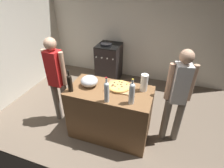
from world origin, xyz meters
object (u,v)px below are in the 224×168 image
Objects in this scene: person_in_stripes at (57,78)px; person_in_red at (178,94)px; wine_bottle_green at (132,92)px; paper_towel_roll at (144,83)px; stove at (109,62)px; mixing_bowl at (89,81)px; pizza at (119,86)px; wine_bottle_amber at (70,82)px; wine_bottle_dark at (107,91)px.

person_in_red is at bearing 5.19° from person_in_stripes.
paper_towel_roll is at bearing 74.51° from wine_bottle_green.
stove is at bearing 117.57° from wine_bottle_green.
person_in_red is (1.31, 0.19, -0.07)m from mixing_bowl.
pizza is 1.30× the size of mixing_bowl.
wine_bottle_amber is (-0.20, -0.22, 0.07)m from mixing_bowl.
paper_towel_roll reaches higher than stove.
mixing_bowl is 0.27× the size of stove.
stove reaches higher than pizza.
wine_bottle_amber reaches higher than pizza.
wine_bottle_amber is 0.22× the size of person_in_stripes.
person_in_stripes is (-0.41, 0.24, -0.13)m from wine_bottle_amber.
person_in_stripes is (-0.29, -1.75, 0.44)m from stove.
paper_towel_roll is (0.36, 0.06, 0.10)m from pizza.
wine_bottle_green is at bearing 0.51° from wine_bottle_amber.
person_in_red is (1.62, -1.58, 0.43)m from stove.
wine_bottle_dark is 1.04m from person_in_red.
wine_bottle_green reaches higher than mixing_bowl.
wine_bottle_dark is at bearing -16.65° from person_in_stripes.
person_in_red is at bearing 15.26° from wine_bottle_amber.
mixing_bowl is at bearing -1.16° from person_in_stripes.
stove is 0.61× the size of person_in_stripes.
paper_towel_roll is at bearing 19.96° from wine_bottle_amber.
person_in_red is (0.85, 0.10, -0.02)m from pizza.
mixing_bowl is 1.86m from stove.
pizza is at bearing 130.42° from wine_bottle_green.
person_in_red reaches higher than wine_bottle_green.
mixing_bowl is 0.49m from wine_bottle_dark.
stove is at bearing 80.55° from person_in_stripes.
stove is at bearing 109.10° from wine_bottle_dark.
pizza is 1.07m from person_in_stripes.
paper_towel_roll is 0.51m from person_in_red.
person_in_red is at bearing 8.10° from mixing_bowl.
paper_towel_roll is 0.38m from wine_bottle_green.
pizza is at bearing 80.53° from wine_bottle_dark.
paper_towel_roll is at bearing -54.99° from stove.
wine_bottle_dark is at bearing -99.47° from pizza.
person_in_stripes is 1.92m from person_in_red.
pizza is at bearing -65.22° from stove.
person_in_stripes reaches higher than pizza.
person_in_stripes is (-1.32, 0.23, -0.15)m from wine_bottle_green.
pizza is 1.29× the size of paper_towel_roll.
mixing_bowl is 0.71× the size of wine_bottle_dark.
mixing_bowl is at bearing -171.90° from person_in_red.
wine_bottle_amber is 0.92m from wine_bottle_green.
mixing_bowl is 1.32m from person_in_red.
pizza is at bearing 25.59° from wine_bottle_amber.
wine_bottle_dark reaches higher than wine_bottle_amber.
person_in_red is at bearing 6.50° from pizza.
wine_bottle_green is (0.72, -0.22, 0.09)m from mixing_bowl.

